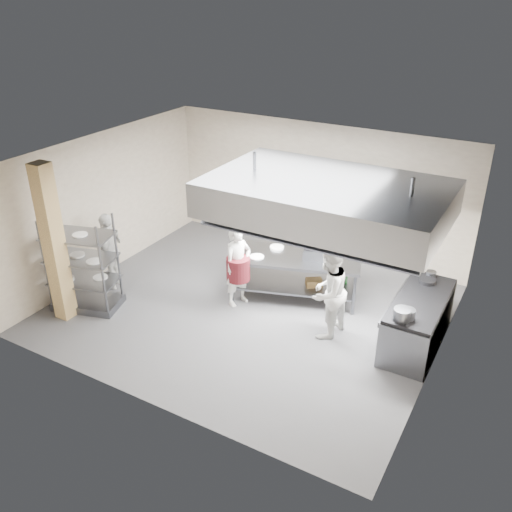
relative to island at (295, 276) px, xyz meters
The scene contains 23 objects.
floor 1.13m from the island, 122.03° to the right, with size 7.00×7.00×0.00m, color #37373A.
ceiling 2.75m from the island, 122.03° to the right, with size 7.00×7.00×0.00m, color silver.
wall_back 2.43m from the island, 104.49° to the left, with size 7.00×7.00×0.00m, color #AE9E8A.
wall_left 4.27m from the island, 167.78° to the right, with size 6.00×6.00×0.00m, color #AE9E8A.
wall_right 3.25m from the island, 16.55° to the right, with size 6.00×6.00×0.00m, color #AE9E8A.
column 4.55m from the island, 141.16° to the right, with size 0.30×0.30×3.00m, color #DEB772.
exhaust_hood 2.14m from the island, 32.42° to the right, with size 4.00×2.50×0.60m, color slate.
hood_strip_a 1.70m from the island, 107.31° to the right, with size 1.60×0.12×0.04m, color white.
hood_strip_b 2.37m from the island, 16.12° to the right, with size 1.60×0.12×0.04m, color white.
wall_shelf 2.55m from the island, 57.48° to the left, with size 1.50×0.28×0.04m, color slate.
island is the anchor object (origin of this frame).
island_worktop 0.42m from the island, ahead, with size 2.51×1.05×0.06m, color slate.
island_undershelf 0.16m from the island, ahead, with size 2.31×0.94×0.04m, color slate.
pass_rack 4.10m from the island, 145.39° to the right, with size 1.25×0.73×1.87m, color slate, non-canonical shape.
cooking_range 2.56m from the island, ahead, with size 0.80×2.00×0.84m, color gray.
range_top 2.59m from the island, ahead, with size 0.78×1.96×0.06m, color black.
chef_head 1.20m from the island, 137.98° to the right, with size 0.60×0.39×1.64m, color silver.
chef_line 1.44m from the island, 40.27° to the right, with size 0.84×0.65×1.73m, color white.
chef_plating 3.77m from the island, 156.83° to the right, with size 0.95×0.40×1.62m, color silver.
griddle 0.68m from the island, 13.60° to the left, with size 0.44×0.34×0.22m, color slate.
wicker_basket 0.40m from the island, ahead, with size 0.32×0.22×0.14m, color olive.
stockpot 2.73m from the island, 25.61° to the right, with size 0.28×0.28×0.19m, color gray.
plate_stack 4.07m from the island, 145.39° to the right, with size 0.28×0.28×0.05m, color white.
Camera 1 is at (4.51, -7.65, 5.68)m, focal length 38.00 mm.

